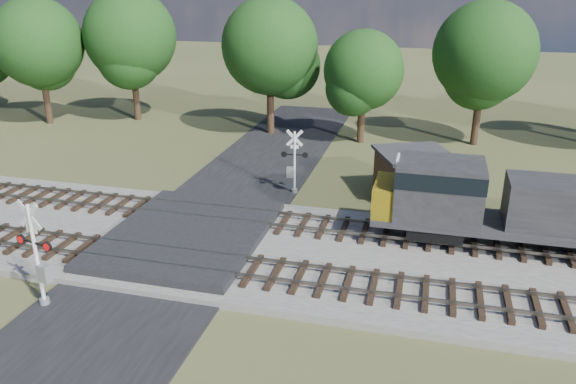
# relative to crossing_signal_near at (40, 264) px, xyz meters

# --- Properties ---
(ground) EXTENTS (160.00, 160.00, 0.00)m
(ground) POSITION_rel_crossing_signal_near_xyz_m (2.97, 5.94, -1.79)
(ground) COLOR #3E4726
(ground) RESTS_ON ground
(ballast_bed) EXTENTS (140.00, 10.00, 0.30)m
(ballast_bed) POSITION_rel_crossing_signal_near_xyz_m (12.97, 6.44, -1.64)
(ballast_bed) COLOR gray
(ballast_bed) RESTS_ON ground
(road) EXTENTS (7.00, 60.00, 0.08)m
(road) POSITION_rel_crossing_signal_near_xyz_m (2.97, 5.94, -1.75)
(road) COLOR black
(road) RESTS_ON ground
(crossing_panel) EXTENTS (7.00, 9.00, 0.62)m
(crossing_panel) POSITION_rel_crossing_signal_near_xyz_m (2.97, 6.44, -1.48)
(crossing_panel) COLOR #262628
(crossing_panel) RESTS_ON ground
(track_near) EXTENTS (140.00, 2.60, 0.33)m
(track_near) POSITION_rel_crossing_signal_near_xyz_m (6.09, 3.94, -1.38)
(track_near) COLOR black
(track_near) RESTS_ON ballast_bed
(track_far) EXTENTS (140.00, 2.60, 0.33)m
(track_far) POSITION_rel_crossing_signal_near_xyz_m (6.09, 8.94, -1.38)
(track_far) COLOR black
(track_far) RESTS_ON ballast_bed
(crossing_signal_near) EXTENTS (1.72, 0.48, 4.30)m
(crossing_signal_near) POSITION_rel_crossing_signal_near_xyz_m (0.00, 0.00, 0.00)
(crossing_signal_near) COLOR silver
(crossing_signal_near) RESTS_ON ground
(crossing_signal_far) EXTENTS (1.53, 0.35, 3.80)m
(crossing_signal_far) POSITION_rel_crossing_signal_near_xyz_m (6.22, 13.84, -0.21)
(crossing_signal_far) COLOR silver
(crossing_signal_far) RESTS_ON ground
(equipment_shed) EXTENTS (5.10, 5.10, 2.64)m
(equipment_shed) POSITION_rel_crossing_signal_near_xyz_m (12.87, 15.07, -0.45)
(equipment_shed) COLOR #462D1E
(equipment_shed) RESTS_ON ground
(treeline) EXTENTS (77.30, 10.64, 11.81)m
(treeline) POSITION_rel_crossing_signal_near_xyz_m (10.10, 26.74, 4.90)
(treeline) COLOR black
(treeline) RESTS_ON ground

